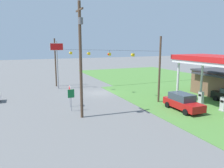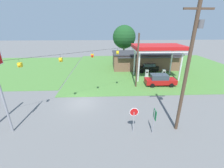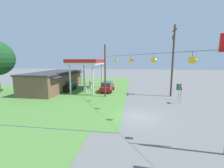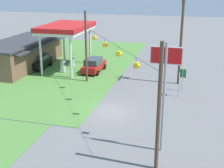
% 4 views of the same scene
% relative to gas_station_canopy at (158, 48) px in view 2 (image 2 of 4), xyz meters
% --- Properties ---
extents(ground_plane, '(160.00, 160.00, 0.00)m').
position_rel_gas_station_canopy_xyz_m(ground_plane, '(-12.17, -9.17, -5.33)').
color(ground_plane, slate).
extents(grass_verge_station_corner, '(36.00, 28.00, 0.04)m').
position_rel_gas_station_canopy_xyz_m(grass_verge_station_corner, '(2.00, 6.52, -5.31)').
color(grass_verge_station_corner, '#4C7F38').
rests_on(grass_verge_station_corner, ground).
extents(grass_verge_opposite_corner, '(24.00, 24.00, 0.04)m').
position_rel_gas_station_canopy_xyz_m(grass_verge_opposite_corner, '(-28.17, 6.83, -5.31)').
color(grass_verge_opposite_corner, '#4C7F38').
rests_on(grass_verge_opposite_corner, ground).
extents(gas_station_canopy, '(8.52, 5.29, 5.89)m').
position_rel_gas_station_canopy_xyz_m(gas_station_canopy, '(0.00, 0.00, 0.00)').
color(gas_station_canopy, silver).
rests_on(gas_station_canopy, ground).
extents(gas_station_store, '(14.34, 6.46, 3.55)m').
position_rel_gas_station_canopy_xyz_m(gas_station_store, '(-0.31, 6.50, -3.54)').
color(gas_station_store, brown).
rests_on(gas_station_store, ground).
extents(fuel_pump_near, '(0.71, 0.56, 1.55)m').
position_rel_gas_station_canopy_xyz_m(fuel_pump_near, '(-1.57, -0.00, -4.60)').
color(fuel_pump_near, gray).
rests_on(fuel_pump_near, ground).
extents(fuel_pump_far, '(0.71, 0.56, 1.55)m').
position_rel_gas_station_canopy_xyz_m(fuel_pump_far, '(1.57, -0.00, -4.60)').
color(fuel_pump_far, gray).
rests_on(fuel_pump_far, ground).
extents(car_at_pumps_front, '(4.84, 2.17, 1.85)m').
position_rel_gas_station_canopy_xyz_m(car_at_pumps_front, '(-0.43, -3.77, -4.38)').
color(car_at_pumps_front, '#AD1414').
rests_on(car_at_pumps_front, ground).
extents(car_at_pumps_rear, '(4.49, 2.27, 1.75)m').
position_rel_gas_station_canopy_xyz_m(car_at_pumps_rear, '(-0.47, 3.77, -4.41)').
color(car_at_pumps_rear, black).
rests_on(car_at_pumps_rear, ground).
extents(stop_sign_roadside, '(0.80, 0.08, 2.50)m').
position_rel_gas_station_canopy_xyz_m(stop_sign_roadside, '(-6.64, -14.76, -3.52)').
color(stop_sign_roadside, '#99999E').
rests_on(stop_sign_roadside, ground).
extents(route_sign, '(0.10, 0.70, 2.40)m').
position_rel_gas_station_canopy_xyz_m(route_sign, '(-4.88, -15.00, -3.62)').
color(route_sign, gray).
rests_on(route_sign, ground).
extents(utility_pole_main, '(2.20, 0.44, 11.00)m').
position_rel_gas_station_canopy_xyz_m(utility_pole_main, '(-2.46, -14.50, 0.79)').
color(utility_pole_main, '#4C3828').
rests_on(utility_pole_main, ground).
extents(signal_span_gantry, '(15.90, 10.24, 8.08)m').
position_rel_gas_station_canopy_xyz_m(signal_span_gantry, '(-12.17, -9.18, -0.91)').
color(signal_span_gantry, '#4C3828').
rests_on(signal_span_gantry, ground).
extents(tree_behind_station, '(5.98, 5.98, 9.07)m').
position_rel_gas_station_canopy_xyz_m(tree_behind_station, '(-4.07, 15.10, 0.73)').
color(tree_behind_station, '#4C3828').
rests_on(tree_behind_station, ground).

